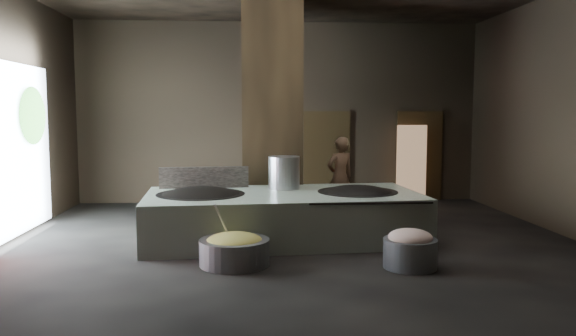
{
  "coord_description": "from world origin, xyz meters",
  "views": [
    {
      "loc": [
        -0.76,
        -9.67,
        2.27
      ],
      "look_at": [
        -0.06,
        0.5,
        1.25
      ],
      "focal_mm": 35.0,
      "sensor_mm": 36.0,
      "label": 1
    }
  ],
  "objects": [
    {
      "name": "floor",
      "position": [
        0.0,
        0.0,
        -0.05
      ],
      "size": [
        10.0,
        9.0,
        0.1
      ],
      "primitive_type": "cube",
      "color": "black",
      "rests_on": "ground"
    },
    {
      "name": "back_wall",
      "position": [
        0.0,
        4.55,
        2.25
      ],
      "size": [
        10.0,
        0.1,
        4.5
      ],
      "primitive_type": "cube",
      "color": "black",
      "rests_on": "ground"
    },
    {
      "name": "front_wall",
      "position": [
        0.0,
        -4.55,
        2.25
      ],
      "size": [
        10.0,
        0.1,
        4.5
      ],
      "primitive_type": "cube",
      "color": "black",
      "rests_on": "ground"
    },
    {
      "name": "right_wall",
      "position": [
        5.05,
        0.0,
        2.25
      ],
      "size": [
        0.1,
        9.0,
        4.5
      ],
      "primitive_type": "cube",
      "color": "black",
      "rests_on": "ground"
    },
    {
      "name": "pillar",
      "position": [
        -0.3,
        1.9,
        2.25
      ],
      "size": [
        1.2,
        1.2,
        4.5
      ],
      "primitive_type": "cube",
      "color": "black",
      "rests_on": "ground"
    },
    {
      "name": "hearth_platform",
      "position": [
        -0.17,
        0.19,
        0.42
      ],
      "size": [
        4.96,
        2.62,
        0.84
      ],
      "primitive_type": "cube",
      "rotation": [
        0.0,
        0.0,
        0.07
      ],
      "color": "silver",
      "rests_on": "ground"
    },
    {
      "name": "platform_cap",
      "position": [
        -0.17,
        0.19,
        0.82
      ],
      "size": [
        4.7,
        2.26,
        0.03
      ],
      "primitive_type": "cube",
      "color": "black",
      "rests_on": "hearth_platform"
    },
    {
      "name": "wok_left",
      "position": [
        -1.62,
        0.14,
        0.75
      ],
      "size": [
        1.52,
        1.52,
        0.42
      ],
      "primitive_type": "ellipsoid",
      "color": "black",
      "rests_on": "hearth_platform"
    },
    {
      "name": "wok_left_rim",
      "position": [
        -1.62,
        0.14,
        0.82
      ],
      "size": [
        1.55,
        1.55,
        0.05
      ],
      "primitive_type": "cylinder",
      "color": "black",
      "rests_on": "hearth_platform"
    },
    {
      "name": "wok_right",
      "position": [
        1.18,
        0.24,
        0.75
      ],
      "size": [
        1.41,
        1.41,
        0.4
      ],
      "primitive_type": "ellipsoid",
      "color": "black",
      "rests_on": "hearth_platform"
    },
    {
      "name": "wok_right_rim",
      "position": [
        1.18,
        0.24,
        0.82
      ],
      "size": [
        1.44,
        1.44,
        0.05
      ],
      "primitive_type": "cylinder",
      "color": "black",
      "rests_on": "hearth_platform"
    },
    {
      "name": "stock_pot",
      "position": [
        -0.12,
        0.74,
        1.13
      ],
      "size": [
        0.59,
        0.59,
        0.63
      ],
      "primitive_type": "cylinder",
      "color": "#B3B5BB",
      "rests_on": "hearth_platform"
    },
    {
      "name": "splash_guard",
      "position": [
        -1.62,
        0.94,
        1.03
      ],
      "size": [
        1.67,
        0.18,
        0.42
      ],
      "primitive_type": "cube",
      "rotation": [
        0.0,
        0.0,
        0.07
      ],
      "color": "black",
      "rests_on": "hearth_platform"
    },
    {
      "name": "cook",
      "position": [
        1.21,
        2.36,
        0.87
      ],
      "size": [
        0.74,
        0.63,
        1.74
      ],
      "primitive_type": "imported",
      "rotation": [
        0.0,
        0.0,
        3.55
      ],
      "color": "#845F43",
      "rests_on": "ground"
    },
    {
      "name": "veg_basin",
      "position": [
        -0.99,
        -1.45,
        0.19
      ],
      "size": [
        1.34,
        1.34,
        0.39
      ],
      "primitive_type": "cylinder",
      "rotation": [
        0.0,
        0.0,
        -0.35
      ],
      "color": "slate",
      "rests_on": "ground"
    },
    {
      "name": "veg_fill",
      "position": [
        -0.99,
        -1.45,
        0.35
      ],
      "size": [
        0.86,
        0.86,
        0.26
      ],
      "primitive_type": "ellipsoid",
      "color": "#8EB256",
      "rests_on": "veg_basin"
    },
    {
      "name": "ladle",
      "position": [
        -1.14,
        -1.3,
        0.55
      ],
      "size": [
        0.31,
        0.32,
        0.74
      ],
      "primitive_type": "cylinder",
      "rotation": [
        0.49,
        0.0,
        -0.78
      ],
      "color": "#B3B5BB",
      "rests_on": "veg_basin"
    },
    {
      "name": "meat_basin",
      "position": [
        1.57,
        -1.79,
        0.21
      ],
      "size": [
        0.99,
        0.99,
        0.43
      ],
      "primitive_type": "cylinder",
      "rotation": [
        0.0,
        0.0,
        0.32
      ],
      "color": "slate",
      "rests_on": "ground"
    },
    {
      "name": "meat_fill",
      "position": [
        1.57,
        -1.79,
        0.45
      ],
      "size": [
        0.65,
        0.65,
        0.25
      ],
      "primitive_type": "ellipsoid",
      "color": "#DB9483",
      "rests_on": "meat_basin"
    },
    {
      "name": "doorway_near",
      "position": [
        1.2,
        4.45,
        1.1
      ],
      "size": [
        1.18,
        0.08,
        2.38
      ],
      "primitive_type": "cube",
      "color": "black",
      "rests_on": "ground"
    },
    {
      "name": "doorway_near_glow",
      "position": [
        1.47,
        4.68,
        1.05
      ],
      "size": [
        0.86,
        0.04,
        2.03
      ],
      "primitive_type": "cube",
      "color": "#8C6647",
      "rests_on": "ground"
    },
    {
      "name": "doorway_far",
      "position": [
        3.6,
        4.45,
        1.1
      ],
      "size": [
        1.18,
        0.08,
        2.38
      ],
      "primitive_type": "cube",
      "color": "black",
      "rests_on": "ground"
    },
    {
      "name": "doorway_far_glow",
      "position": [
        3.31,
        4.15,
        1.05
      ],
      "size": [
        0.76,
        0.04,
        1.79
      ],
      "primitive_type": "cube",
      "color": "#8C6647",
      "rests_on": "ground"
    },
    {
      "name": "left_opening",
      "position": [
        -4.95,
        0.2,
        1.6
      ],
      "size": [
        0.04,
        4.2,
        3.1
      ],
      "primitive_type": "cube",
      "color": "white",
      "rests_on": "ground"
    },
    {
      "name": "tree_silhouette",
      "position": [
        -4.85,
        1.3,
        2.2
      ],
      "size": [
        0.28,
        1.1,
        1.1
      ],
      "primitive_type": "ellipsoid",
      "color": "#194714",
      "rests_on": "left_opening"
    }
  ]
}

